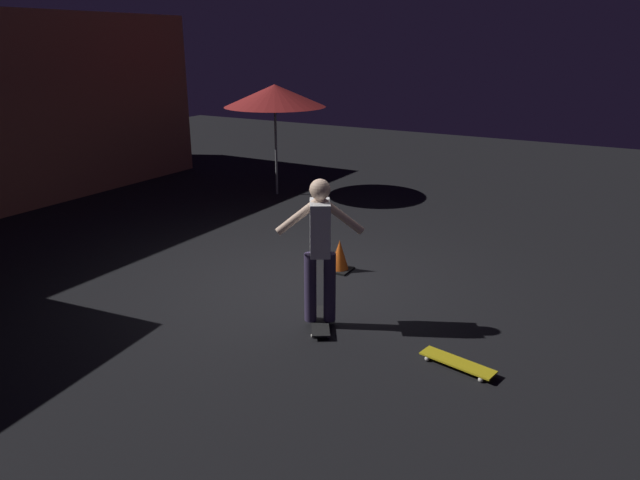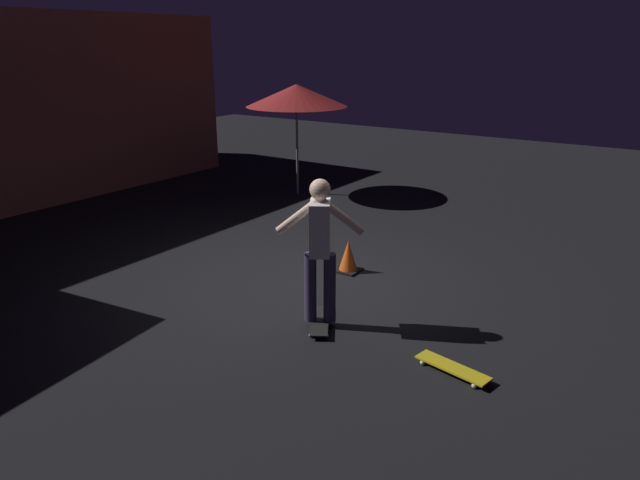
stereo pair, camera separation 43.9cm
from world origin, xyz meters
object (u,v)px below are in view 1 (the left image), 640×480
traffic_cone (340,257)px  skateboard_ridden (320,321)px  skater (320,241)px  skateboard_spare (457,363)px  patio_umbrella (275,96)px

traffic_cone → skateboard_ridden: bearing=-159.2°
skater → traffic_cone: size_ratio=3.63×
skateboard_ridden → traffic_cone: traffic_cone is taller
skateboard_spare → patio_umbrella: bearing=48.1°
patio_umbrella → skateboard_ridden: patio_umbrella is taller
skateboard_spare → traffic_cone: size_ratio=1.75×
skateboard_spare → traffic_cone: traffic_cone is taller
skateboard_spare → skater: skater is taller
patio_umbrella → skater: bearing=-141.4°
patio_umbrella → skateboard_ridden: bearing=-141.4°
patio_umbrella → skater: patio_umbrella is taller
skateboard_ridden → skater: (0.00, -0.00, 0.98)m
skater → traffic_cone: bearing=20.8°
skateboard_ridden → skateboard_spare: size_ratio=0.96×
patio_umbrella → traffic_cone: patio_umbrella is taller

